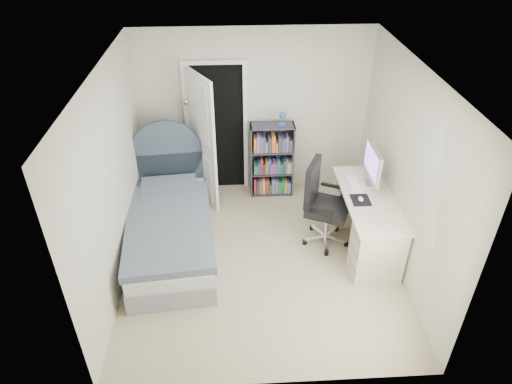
{
  "coord_description": "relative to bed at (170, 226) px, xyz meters",
  "views": [
    {
      "loc": [
        -0.31,
        -4.45,
        4.02
      ],
      "look_at": [
        -0.06,
        0.12,
        0.96
      ],
      "focal_mm": 32.0,
      "sensor_mm": 36.0,
      "label": 1
    }
  ],
  "objects": [
    {
      "name": "room_shell",
      "position": [
        1.17,
        -0.35,
        0.94
      ],
      "size": [
        3.5,
        3.7,
        2.6
      ],
      "color": "tan",
      "rests_on": "ground"
    },
    {
      "name": "nightstand",
      "position": [
        0.1,
        1.27,
        0.05
      ],
      "size": [
        0.37,
        0.37,
        0.55
      ],
      "color": "tan",
      "rests_on": "ground"
    },
    {
      "name": "bookcase",
      "position": [
        1.44,
        1.21,
        0.23
      ],
      "size": [
        0.65,
        0.28,
        1.38
      ],
      "color": "#353748",
      "rests_on": "ground"
    },
    {
      "name": "door",
      "position": [
        0.49,
        1.2,
        0.72
      ],
      "size": [
        0.92,
        0.74,
        2.06
      ],
      "color": "black",
      "rests_on": "ground"
    },
    {
      "name": "desk",
      "position": [
        2.56,
        -0.13,
        0.11
      ],
      "size": [
        0.63,
        1.58,
        1.3
      ],
      "color": "beige",
      "rests_on": "ground"
    },
    {
      "name": "office_chair",
      "position": [
        1.99,
        0.01,
        0.34
      ],
      "size": [
        0.7,
        0.7,
        1.19
      ],
      "color": "silver",
      "rests_on": "ground"
    },
    {
      "name": "bed",
      "position": [
        0.0,
        0.0,
        0.0
      ],
      "size": [
        1.25,
        2.31,
        1.37
      ],
      "color": "gray",
      "rests_on": "ground"
    },
    {
      "name": "floor_lamp",
      "position": [
        0.17,
        1.33,
        0.33
      ],
      "size": [
        0.22,
        0.22,
        1.56
      ],
      "color": "silver",
      "rests_on": "ground"
    }
  ]
}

